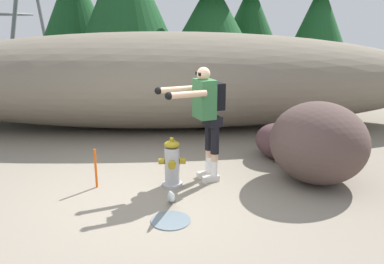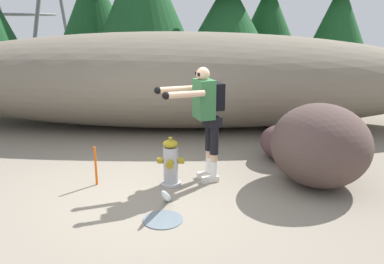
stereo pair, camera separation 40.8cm
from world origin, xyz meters
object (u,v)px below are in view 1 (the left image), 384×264
object	(u,v)px
utility_worker	(206,110)
fire_hydrant	(172,164)
boulder_large	(318,142)
survey_stake	(96,168)
boulder_mid	(280,141)

from	to	relation	value
utility_worker	fire_hydrant	bearing A→B (deg)	0.44
boulder_large	utility_worker	bearing A→B (deg)	177.19
utility_worker	boulder_large	bearing A→B (deg)	155.47
utility_worker	survey_stake	xyz separation A→B (m)	(-1.63, -0.24, -0.82)
boulder_mid	survey_stake	size ratio (longest dim) A/B	1.55
fire_hydrant	survey_stake	world-z (taller)	fire_hydrant
boulder_mid	survey_stake	bearing A→B (deg)	-158.04
boulder_large	survey_stake	world-z (taller)	boulder_large
utility_worker	boulder_large	xyz separation A→B (m)	(1.71, -0.08, -0.50)
utility_worker	boulder_mid	distance (m)	1.88
survey_stake	boulder_large	bearing A→B (deg)	2.73
utility_worker	boulder_large	distance (m)	1.78
survey_stake	fire_hydrant	bearing A→B (deg)	1.88
boulder_large	boulder_mid	distance (m)	1.15
utility_worker	boulder_mid	xyz separation A→B (m)	(1.39, 0.98, -0.80)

